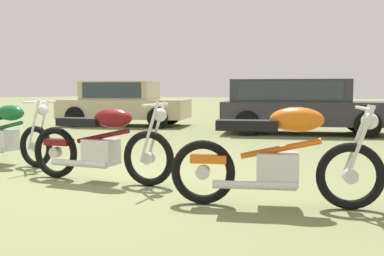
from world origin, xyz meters
TOP-DOWN VIEW (x-y plane):
  - ground_plane at (0.00, 0.00)m, footprint 120.00×120.00m
  - motorcycle_green at (-2.26, -0.02)m, footprint 2.05×0.65m
  - motorcycle_maroon at (0.02, -0.24)m, footprint 2.03×0.75m
  - motorcycle_orange at (2.36, -0.24)m, footprint 1.95×1.08m
  - car_beige at (-5.82, 6.97)m, footprint 4.44×3.17m
  - car_charcoal at (-0.09, 7.27)m, footprint 4.61×3.14m

SIDE VIEW (x-z plane):
  - ground_plane at x=0.00m, z-range 0.00..0.00m
  - motorcycle_green at x=-2.26m, z-range -0.03..0.98m
  - motorcycle_maroon at x=0.02m, z-range -0.03..0.99m
  - motorcycle_orange at x=2.36m, z-range -0.02..1.00m
  - car_beige at x=-5.82m, z-range 0.08..1.51m
  - car_charcoal at x=-0.09m, z-range 0.12..1.55m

